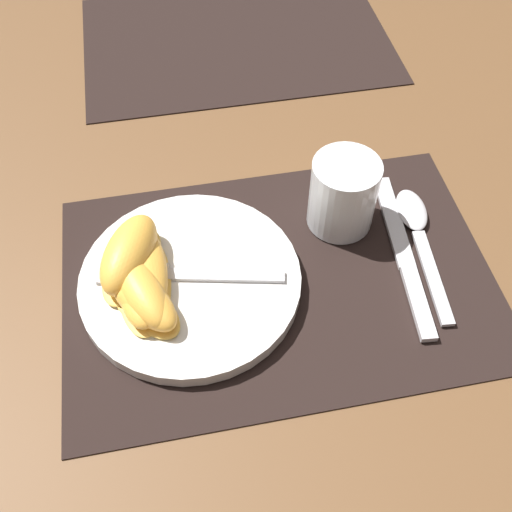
{
  "coord_description": "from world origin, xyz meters",
  "views": [
    {
      "loc": [
        -0.09,
        -0.36,
        0.53
      ],
      "look_at": [
        -0.02,
        0.02,
        0.02
      ],
      "focal_mm": 42.0,
      "sensor_mm": 36.0,
      "label": 1
    }
  ],
  "objects_px": {
    "juice_glass": "(342,197)",
    "citrus_wedge_1": "(143,277)",
    "fork": "(176,275)",
    "citrus_wedge_3": "(141,298)",
    "spoon": "(417,227)",
    "plate": "(191,281)",
    "knife": "(404,256)",
    "citrus_wedge_0": "(130,256)",
    "citrus_wedge_2": "(140,289)"
  },
  "relations": [
    {
      "from": "plate",
      "to": "fork",
      "type": "distance_m",
      "value": 0.02
    },
    {
      "from": "knife",
      "to": "citrus_wedge_1",
      "type": "height_order",
      "value": "citrus_wedge_1"
    },
    {
      "from": "citrus_wedge_0",
      "to": "citrus_wedge_1",
      "type": "relative_size",
      "value": 0.88
    },
    {
      "from": "spoon",
      "to": "fork",
      "type": "distance_m",
      "value": 0.28
    },
    {
      "from": "juice_glass",
      "to": "citrus_wedge_1",
      "type": "relative_size",
      "value": 0.65
    },
    {
      "from": "juice_glass",
      "to": "citrus_wedge_3",
      "type": "distance_m",
      "value": 0.24
    },
    {
      "from": "knife",
      "to": "juice_glass",
      "type": "bearing_deg",
      "value": 129.81
    },
    {
      "from": "knife",
      "to": "spoon",
      "type": "xyz_separation_m",
      "value": [
        0.03,
        0.04,
        0.0
      ]
    },
    {
      "from": "knife",
      "to": "citrus_wedge_2",
      "type": "bearing_deg",
      "value": -178.1
    },
    {
      "from": "juice_glass",
      "to": "fork",
      "type": "bearing_deg",
      "value": -163.8
    },
    {
      "from": "knife",
      "to": "citrus_wedge_1",
      "type": "xyz_separation_m",
      "value": [
        -0.28,
        0.01,
        0.03
      ]
    },
    {
      "from": "juice_glass",
      "to": "spoon",
      "type": "bearing_deg",
      "value": -20.32
    },
    {
      "from": "knife",
      "to": "fork",
      "type": "distance_m",
      "value": 0.25
    },
    {
      "from": "citrus_wedge_0",
      "to": "citrus_wedge_3",
      "type": "bearing_deg",
      "value": -81.42
    },
    {
      "from": "citrus_wedge_0",
      "to": "citrus_wedge_2",
      "type": "relative_size",
      "value": 0.98
    },
    {
      "from": "plate",
      "to": "citrus_wedge_3",
      "type": "distance_m",
      "value": 0.06
    },
    {
      "from": "knife",
      "to": "plate",
      "type": "bearing_deg",
      "value": 178.29
    },
    {
      "from": "plate",
      "to": "knife",
      "type": "xyz_separation_m",
      "value": [
        0.23,
        -0.01,
        -0.01
      ]
    },
    {
      "from": "citrus_wedge_1",
      "to": "fork",
      "type": "bearing_deg",
      "value": 7.62
    },
    {
      "from": "juice_glass",
      "to": "citrus_wedge_0",
      "type": "bearing_deg",
      "value": -171.13
    },
    {
      "from": "citrus_wedge_1",
      "to": "spoon",
      "type": "bearing_deg",
      "value": 5.5
    },
    {
      "from": "knife",
      "to": "fork",
      "type": "bearing_deg",
      "value": 177.56
    },
    {
      "from": "citrus_wedge_0",
      "to": "citrus_wedge_3",
      "type": "xyz_separation_m",
      "value": [
        0.01,
        -0.05,
        -0.01
      ]
    },
    {
      "from": "fork",
      "to": "citrus_wedge_2",
      "type": "relative_size",
      "value": 1.62
    },
    {
      "from": "knife",
      "to": "citrus_wedge_3",
      "type": "height_order",
      "value": "citrus_wedge_3"
    },
    {
      "from": "juice_glass",
      "to": "spoon",
      "type": "height_order",
      "value": "juice_glass"
    },
    {
      "from": "spoon",
      "to": "plate",
      "type": "bearing_deg",
      "value": -173.72
    },
    {
      "from": "citrus_wedge_0",
      "to": "citrus_wedge_1",
      "type": "xyz_separation_m",
      "value": [
        0.01,
        -0.02,
        -0.01
      ]
    },
    {
      "from": "knife",
      "to": "citrus_wedge_1",
      "type": "relative_size",
      "value": 1.69
    },
    {
      "from": "plate",
      "to": "citrus_wedge_2",
      "type": "xyz_separation_m",
      "value": [
        -0.05,
        -0.02,
        0.02
      ]
    },
    {
      "from": "fork",
      "to": "citrus_wedge_1",
      "type": "height_order",
      "value": "citrus_wedge_1"
    },
    {
      "from": "plate",
      "to": "fork",
      "type": "relative_size",
      "value": 1.2
    },
    {
      "from": "citrus_wedge_3",
      "to": "citrus_wedge_0",
      "type": "bearing_deg",
      "value": 98.58
    },
    {
      "from": "plate",
      "to": "citrus_wedge_3",
      "type": "xyz_separation_m",
      "value": [
        -0.05,
        -0.03,
        0.02
      ]
    },
    {
      "from": "fork",
      "to": "citrus_wedge_2",
      "type": "height_order",
      "value": "citrus_wedge_2"
    },
    {
      "from": "fork",
      "to": "citrus_wedge_1",
      "type": "bearing_deg",
      "value": -172.38
    },
    {
      "from": "plate",
      "to": "citrus_wedge_2",
      "type": "bearing_deg",
      "value": -162.11
    },
    {
      "from": "citrus_wedge_1",
      "to": "citrus_wedge_2",
      "type": "distance_m",
      "value": 0.02
    },
    {
      "from": "spoon",
      "to": "citrus_wedge_1",
      "type": "xyz_separation_m",
      "value": [
        -0.31,
        -0.03,
        0.03
      ]
    },
    {
      "from": "knife",
      "to": "fork",
      "type": "height_order",
      "value": "fork"
    },
    {
      "from": "juice_glass",
      "to": "citrus_wedge_1",
      "type": "xyz_separation_m",
      "value": [
        -0.23,
        -0.06,
        -0.01
      ]
    },
    {
      "from": "juice_glass",
      "to": "citrus_wedge_0",
      "type": "height_order",
      "value": "juice_glass"
    },
    {
      "from": "citrus_wedge_3",
      "to": "spoon",
      "type": "bearing_deg",
      "value": 9.95
    },
    {
      "from": "juice_glass",
      "to": "citrus_wedge_3",
      "type": "bearing_deg",
      "value": -159.56
    },
    {
      "from": "citrus_wedge_3",
      "to": "citrus_wedge_2",
      "type": "bearing_deg",
      "value": 94.65
    },
    {
      "from": "spoon",
      "to": "citrus_wedge_2",
      "type": "relative_size",
      "value": 1.56
    },
    {
      "from": "juice_glass",
      "to": "citrus_wedge_3",
      "type": "xyz_separation_m",
      "value": [
        -0.23,
        -0.09,
        -0.01
      ]
    },
    {
      "from": "juice_glass",
      "to": "spoon",
      "type": "relative_size",
      "value": 0.46
    },
    {
      "from": "knife",
      "to": "citrus_wedge_3",
      "type": "distance_m",
      "value": 0.29
    },
    {
      "from": "spoon",
      "to": "citrus_wedge_0",
      "type": "xyz_separation_m",
      "value": [
        -0.32,
        -0.01,
        0.03
      ]
    }
  ]
}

